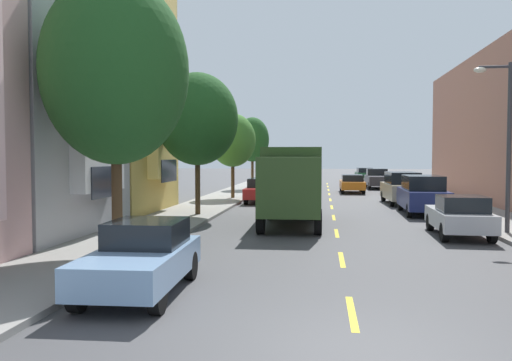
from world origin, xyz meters
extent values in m
plane|color=#424244|center=(0.00, 30.00, 0.00)|extent=(160.00, 160.00, 0.00)
cube|color=gray|center=(-7.10, 28.00, 0.07)|extent=(3.20, 120.00, 0.14)
cube|color=gray|center=(7.10, 28.00, 0.07)|extent=(3.20, 120.00, 0.14)
cube|color=yellow|center=(0.00, 2.00, 0.00)|extent=(0.14, 2.20, 0.01)
cube|color=yellow|center=(0.00, 7.00, 0.00)|extent=(0.14, 2.20, 0.01)
cube|color=yellow|center=(0.00, 12.00, 0.00)|extent=(0.14, 2.20, 0.01)
cube|color=yellow|center=(0.00, 17.00, 0.00)|extent=(0.14, 2.20, 0.01)
cube|color=yellow|center=(0.00, 22.00, 0.00)|extent=(0.14, 2.20, 0.01)
cube|color=yellow|center=(0.00, 27.00, 0.00)|extent=(0.14, 2.20, 0.01)
cube|color=yellow|center=(0.00, 32.00, 0.00)|extent=(0.14, 2.20, 0.01)
cube|color=yellow|center=(0.00, 37.00, 0.00)|extent=(0.14, 2.20, 0.01)
cube|color=yellow|center=(0.00, 42.00, 0.00)|extent=(0.14, 2.20, 0.01)
cube|color=yellow|center=(0.00, 47.00, 0.00)|extent=(0.14, 2.20, 0.01)
cube|color=silver|center=(-8.42, 9.97, 5.96)|extent=(0.55, 3.32, 8.61)
cube|color=#1E232D|center=(-8.13, 9.97, 1.99)|extent=(0.04, 2.52, 1.10)
cube|color=#1E232D|center=(-8.13, 9.97, 5.30)|extent=(0.04, 2.52, 1.10)
cube|color=tan|center=(-15.23, 17.54, 6.01)|extent=(13.05, 7.37, 12.03)
cube|color=#F9D572|center=(-8.42, 17.54, 6.50)|extent=(0.55, 3.32, 9.38)
cube|color=#1E232D|center=(-8.13, 17.54, 2.17)|extent=(0.04, 2.52, 1.10)
cube|color=#1E232D|center=(-8.13, 17.54, 5.77)|extent=(0.04, 2.52, 1.10)
cube|color=#1E232D|center=(-8.13, 17.54, 9.38)|extent=(0.04, 2.52, 1.10)
cylinder|color=#47331E|center=(-6.40, 6.61, 1.73)|extent=(0.30, 0.30, 3.18)
ellipsoid|color=#1E4C1E|center=(-6.40, 6.61, 5.32)|extent=(4.16, 4.16, 5.34)
cylinder|color=#47331E|center=(-6.40, 16.39, 1.57)|extent=(0.24, 0.24, 2.87)
ellipsoid|color=#1E4C1E|center=(-6.40, 16.39, 4.64)|extent=(3.85, 3.85, 4.36)
cylinder|color=#47331E|center=(-6.40, 26.17, 1.38)|extent=(0.23, 0.23, 2.48)
ellipsoid|color=#387028|center=(-6.40, 26.17, 3.93)|extent=(3.04, 3.04, 3.50)
cylinder|color=#47331E|center=(-6.40, 35.95, 1.51)|extent=(0.22, 0.22, 2.74)
ellipsoid|color=#1E4C1E|center=(-6.40, 35.95, 4.29)|extent=(2.82, 2.82, 3.74)
cylinder|color=#38383D|center=(6.10, 12.05, 3.19)|extent=(0.16, 0.16, 6.10)
cylinder|color=#38383D|center=(5.55, 12.05, 6.09)|extent=(1.10, 0.10, 0.10)
ellipsoid|color=silver|center=(5.05, 12.05, 5.99)|extent=(0.44, 0.28, 0.20)
cube|color=#2D471E|center=(-1.82, 15.40, 1.96)|extent=(2.48, 5.48, 2.59)
cube|color=#2D471E|center=(-1.76, 11.53, 1.76)|extent=(2.33, 1.93, 2.20)
cube|color=black|center=(-1.74, 10.63, 2.24)|extent=(2.02, 0.11, 0.97)
cube|color=black|center=(-1.86, 18.04, 0.43)|extent=(2.40, 0.20, 0.24)
cylinder|color=black|center=(-2.82, 11.46, 0.48)|extent=(0.29, 0.96, 0.96)
cylinder|color=black|center=(-0.70, 11.49, 0.48)|extent=(0.29, 0.96, 0.96)
cylinder|color=black|center=(-2.90, 16.91, 0.48)|extent=(0.29, 0.96, 0.96)
cylinder|color=black|center=(-0.78, 16.94, 0.48)|extent=(0.29, 0.96, 0.96)
cylinder|color=black|center=(-2.88, 15.81, 0.48)|extent=(0.29, 0.96, 0.96)
cylinder|color=black|center=(-0.76, 15.84, 0.48)|extent=(0.29, 0.96, 0.96)
cube|color=#AD1E1E|center=(-4.30, 24.62, 0.64)|extent=(1.91, 4.74, 0.62)
cube|color=black|center=(-4.30, 25.00, 1.23)|extent=(1.66, 2.85, 0.55)
cylinder|color=black|center=(-5.06, 23.01, 0.33)|extent=(0.23, 0.66, 0.66)
cylinder|color=black|center=(-3.46, 23.04, 0.33)|extent=(0.23, 0.66, 0.66)
cylinder|color=black|center=(-5.13, 26.20, 0.33)|extent=(0.23, 0.66, 0.66)
cylinder|color=black|center=(-3.53, 26.24, 0.33)|extent=(0.23, 0.66, 0.66)
cube|color=silver|center=(-4.27, 38.26, 0.78)|extent=(2.05, 4.84, 0.90)
cube|color=black|center=(-4.27, 38.26, 1.58)|extent=(1.77, 2.82, 0.70)
cylinder|color=black|center=(-5.10, 36.61, 0.33)|extent=(0.23, 0.66, 0.66)
cylinder|color=black|center=(-3.37, 36.64, 0.33)|extent=(0.23, 0.66, 0.66)
cylinder|color=black|center=(-5.17, 39.87, 0.33)|extent=(0.23, 0.66, 0.66)
cylinder|color=black|center=(-3.44, 39.91, 0.33)|extent=(0.23, 0.66, 0.66)
cube|color=tan|center=(4.24, 24.49, 0.78)|extent=(2.09, 4.86, 0.90)
cube|color=black|center=(4.24, 24.49, 1.58)|extent=(1.80, 2.83, 0.70)
cylinder|color=black|center=(5.06, 26.15, 0.33)|extent=(0.24, 0.67, 0.66)
cylinder|color=black|center=(3.33, 26.10, 0.33)|extent=(0.24, 0.67, 0.66)
cylinder|color=black|center=(5.16, 22.89, 0.33)|extent=(0.24, 0.67, 0.66)
cylinder|color=black|center=(3.43, 22.84, 0.33)|extent=(0.24, 0.67, 0.66)
cube|color=#7A9EC6|center=(-4.34, 2.78, 0.64)|extent=(1.86, 4.05, 0.62)
cube|color=black|center=(-4.35, 3.26, 1.23)|extent=(1.58, 1.72, 0.55)
cylinder|color=black|center=(-5.06, 1.40, 0.33)|extent=(0.24, 0.67, 0.66)
cylinder|color=black|center=(-3.54, 1.44, 0.33)|extent=(0.24, 0.67, 0.66)
cylinder|color=black|center=(-5.14, 4.11, 0.33)|extent=(0.24, 0.67, 0.66)
cylinder|color=black|center=(-3.62, 4.16, 0.33)|extent=(0.24, 0.67, 0.66)
cube|color=#333338|center=(4.42, 39.73, 0.73)|extent=(2.02, 5.31, 0.80)
cube|color=black|center=(4.42, 40.90, 1.43)|extent=(1.77, 1.60, 0.60)
cylinder|color=black|center=(5.32, 41.53, 0.33)|extent=(0.22, 0.66, 0.66)
cylinder|color=black|center=(3.54, 41.53, 0.33)|extent=(0.22, 0.66, 0.66)
cylinder|color=black|center=(5.30, 37.92, 0.33)|extent=(0.22, 0.66, 0.66)
cylinder|color=black|center=(3.52, 37.93, 0.33)|extent=(0.22, 0.66, 0.66)
cube|color=navy|center=(4.42, 19.01, 0.78)|extent=(2.05, 4.84, 0.90)
cube|color=black|center=(4.42, 19.01, 1.58)|extent=(1.77, 2.82, 0.70)
cylinder|color=black|center=(5.32, 20.62, 0.33)|extent=(0.23, 0.66, 0.66)
cylinder|color=black|center=(3.59, 20.66, 0.33)|extent=(0.23, 0.66, 0.66)
cylinder|color=black|center=(5.25, 17.36, 0.33)|extent=(0.23, 0.66, 0.66)
cylinder|color=black|center=(3.52, 17.40, 0.33)|extent=(0.23, 0.66, 0.66)
cube|color=#B2B5BA|center=(4.35, 11.78, 0.64)|extent=(1.86, 4.05, 0.62)
cube|color=black|center=(4.33, 11.30, 1.23)|extent=(1.58, 1.72, 0.55)
cylinder|color=black|center=(5.15, 13.12, 0.33)|extent=(0.24, 0.67, 0.66)
cylinder|color=black|center=(3.63, 13.17, 0.33)|extent=(0.24, 0.67, 0.66)
cylinder|color=black|center=(5.07, 10.40, 0.33)|extent=(0.24, 0.67, 0.66)
cylinder|color=black|center=(3.55, 10.45, 0.33)|extent=(0.24, 0.67, 0.66)
cube|color=#194C28|center=(4.40, 54.95, 0.64)|extent=(1.91, 4.74, 0.62)
cube|color=black|center=(4.40, 54.57, 1.23)|extent=(1.66, 2.85, 0.55)
cylinder|color=black|center=(5.16, 56.56, 0.33)|extent=(0.23, 0.66, 0.66)
cylinder|color=black|center=(3.56, 56.53, 0.33)|extent=(0.23, 0.66, 0.66)
cylinder|color=black|center=(5.23, 53.37, 0.33)|extent=(0.23, 0.66, 0.66)
cylinder|color=black|center=(3.63, 53.33, 0.33)|extent=(0.23, 0.66, 0.66)
cube|color=maroon|center=(-4.48, 46.81, 0.64)|extent=(1.77, 4.01, 0.62)
cube|color=black|center=(-4.48, 47.29, 1.23)|extent=(1.54, 1.69, 0.55)
cylinder|color=black|center=(-5.23, 45.44, 0.33)|extent=(0.23, 0.66, 0.66)
cylinder|color=black|center=(-3.71, 45.45, 0.33)|extent=(0.23, 0.66, 0.66)
cylinder|color=black|center=(-5.25, 48.16, 0.33)|extent=(0.23, 0.66, 0.66)
cylinder|color=black|center=(-3.73, 48.17, 0.33)|extent=(0.23, 0.66, 0.66)
cube|color=orange|center=(1.80, 33.85, 0.63)|extent=(1.80, 4.50, 0.60)
cube|color=black|center=(1.80, 33.63, 1.18)|extent=(1.58, 2.16, 0.50)
cylinder|color=black|center=(2.59, 35.38, 0.33)|extent=(0.22, 0.66, 0.66)
cylinder|color=black|center=(1.01, 35.38, 0.33)|extent=(0.22, 0.66, 0.66)
cylinder|color=black|center=(2.59, 32.32, 0.33)|extent=(0.22, 0.66, 0.66)
cylinder|color=black|center=(1.01, 32.32, 0.33)|extent=(0.22, 0.66, 0.66)
camera|label=1|loc=(-0.57, -7.65, 2.91)|focal=36.53mm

